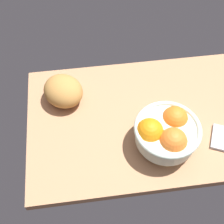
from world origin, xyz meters
The scene contains 3 objects.
ground_plane centered at (0.00, 0.00, -1.50)cm, with size 82.73×53.64×3.00cm, color tan.
fruit_bowl centered at (4.11, -11.12, 6.90)cm, with size 21.31×21.31×12.47cm.
bread_loaf centered at (-27.73, 11.84, 4.87)cm, with size 14.89×13.07×9.74cm, color #B9813F.
Camera 1 is at (-19.52, -58.76, 90.61)cm, focal length 49.35 mm.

